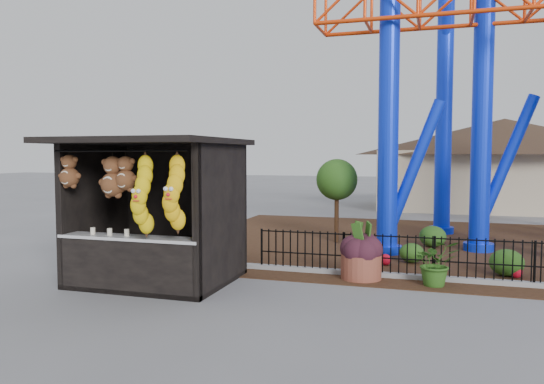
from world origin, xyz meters
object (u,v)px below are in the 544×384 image
(prize_booth, at_px, (152,214))
(terracotta_planter, at_px, (361,267))
(roller_coaster, at_px, (523,29))
(potted_plant, at_px, (436,263))

(prize_booth, xyz_separation_m, terracotta_planter, (4.21, 1.80, -1.25))
(prize_booth, bearing_deg, terracotta_planter, 23.15)
(roller_coaster, distance_m, potted_plant, 8.53)
(potted_plant, bearing_deg, roller_coaster, 53.30)
(prize_booth, xyz_separation_m, roller_coaster, (8.09, 7.33, 4.91))
(roller_coaster, height_order, potted_plant, roller_coaster)
(prize_booth, relative_size, roller_coaster, 0.32)
(roller_coaster, distance_m, terracotta_planter, 9.14)
(prize_booth, bearing_deg, roller_coaster, 42.18)
(prize_booth, distance_m, roller_coaster, 11.97)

